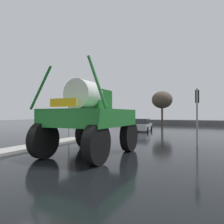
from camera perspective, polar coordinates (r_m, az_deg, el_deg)
ground_plane at (r=24.05m, az=11.28°, el=-5.56°), size 120.00×120.00×0.00m
median_island at (r=13.43m, az=-23.75°, el=-9.16°), size 1.44×11.85×0.15m
oversize_sprayer at (r=10.86m, az=-6.04°, el=-1.55°), size 4.19×5.39×4.51m
sedan_ahead at (r=26.37m, az=8.33°, el=-3.57°), size 2.19×4.25×1.52m
traffic_signal_near_left at (r=18.62m, az=-11.34°, el=1.68°), size 0.24×0.54×3.87m
traffic_signal_near_right at (r=14.92m, az=22.18°, el=2.03°), size 0.24×0.54×3.78m
bare_tree_left at (r=28.32m, az=-8.60°, el=4.88°), size 3.37×3.37×6.24m
bare_tree_far_center at (r=40.68m, az=13.48°, el=3.22°), size 3.84×3.84×6.44m
roadside_barrier at (r=43.88m, az=17.80°, el=-2.70°), size 30.91×0.24×0.90m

